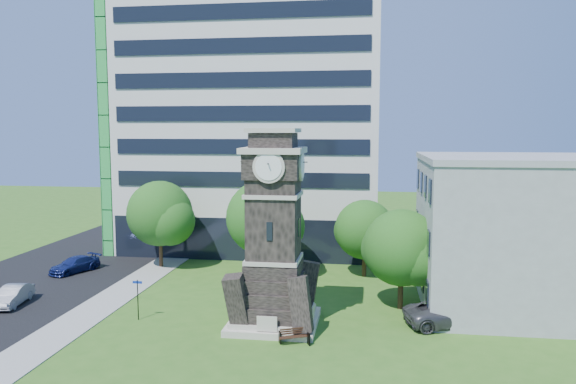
% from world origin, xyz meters
% --- Properties ---
extents(ground, '(160.00, 160.00, 0.00)m').
position_xyz_m(ground, '(0.00, 0.00, 0.00)').
color(ground, '#32601B').
rests_on(ground, ground).
extents(sidewalk, '(3.00, 70.00, 0.06)m').
position_xyz_m(sidewalk, '(-9.50, 5.00, 0.03)').
color(sidewalk, gray).
rests_on(sidewalk, ground).
extents(clock_tower, '(5.40, 5.40, 12.22)m').
position_xyz_m(clock_tower, '(3.00, 2.00, 5.28)').
color(clock_tower, beige).
rests_on(clock_tower, ground).
extents(office_tall, '(26.20, 15.11, 28.60)m').
position_xyz_m(office_tall, '(-3.20, 25.84, 14.22)').
color(office_tall, silver).
rests_on(office_tall, ground).
extents(office_low, '(15.20, 12.20, 10.40)m').
position_xyz_m(office_low, '(19.97, 8.00, 5.21)').
color(office_low, '#9DA0A2').
rests_on(office_low, ground).
extents(car_street_mid, '(2.06, 4.23, 1.34)m').
position_xyz_m(car_street_mid, '(-15.68, 3.24, 0.67)').
color(car_street_mid, '#939499').
rests_on(car_street_mid, ground).
extents(car_street_north, '(3.46, 4.87, 1.31)m').
position_xyz_m(car_street_north, '(-16.09, 12.28, 0.66)').
color(car_street_north, navy).
rests_on(car_street_north, ground).
extents(car_east_lot, '(6.19, 4.08, 1.58)m').
position_xyz_m(car_east_lot, '(13.87, 3.29, 0.79)').
color(car_east_lot, '#444448').
rests_on(car_east_lot, ground).
extents(park_bench, '(1.75, 0.47, 0.90)m').
position_xyz_m(park_bench, '(4.68, -0.96, 0.48)').
color(park_bench, black).
rests_on(park_bench, ground).
extents(street_sign, '(0.63, 0.06, 2.62)m').
position_xyz_m(street_sign, '(-5.79, 1.62, 1.64)').
color(street_sign, black).
rests_on(street_sign, ground).
extents(tree_nw, '(6.32, 5.75, 7.70)m').
position_xyz_m(tree_nw, '(-9.37, 15.11, 4.63)').
color(tree_nw, '#332114').
rests_on(tree_nw, ground).
extents(tree_nc, '(6.69, 6.09, 8.04)m').
position_xyz_m(tree_nc, '(0.29, 13.05, 4.80)').
color(tree_nc, '#332114').
rests_on(tree_nc, ground).
extents(tree_ne, '(5.43, 4.93, 6.41)m').
position_xyz_m(tree_ne, '(8.50, 14.57, 3.78)').
color(tree_ne, '#332114').
rests_on(tree_ne, ground).
extents(tree_east, '(5.71, 5.19, 6.83)m').
position_xyz_m(tree_east, '(11.05, 6.36, 4.06)').
color(tree_east, '#332114').
rests_on(tree_east, ground).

